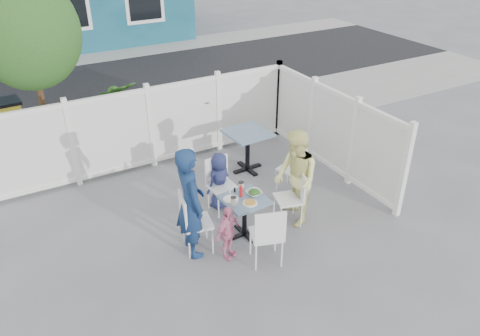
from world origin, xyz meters
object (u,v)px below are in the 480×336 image
utility_cabinet (8,133)px  man (190,203)px  main_table (244,207)px  chair_near (268,233)px  toddler (228,233)px  chair_left (191,218)px  boy (219,181)px  spare_table (248,141)px  chair_right (293,194)px  woman (296,178)px  chair_back (220,180)px

utility_cabinet → man: (1.95, -4.37, 0.25)m
main_table → chair_near: chair_near is taller
chair_near → man: 1.16m
man → toddler: size_ratio=1.98×
chair_left → boy: (0.88, 0.82, -0.05)m
utility_cabinet → main_table: 5.24m
spare_table → toddler: size_ratio=0.94×
spare_table → chair_right: size_ratio=0.88×
chair_left → woman: 1.75m
man → toddler: (0.39, -0.38, -0.42)m
chair_back → woman: (0.86, -0.91, 0.25)m
chair_left → toddler: 0.57m
utility_cabinet → boy: utility_cabinet is taller
chair_left → man: man is taller
woman → toddler: bearing=-64.9°
utility_cabinet → man: man is taller
main_table → chair_near: bearing=-94.7°
chair_left → woman: bearing=96.7°
man → boy: 1.29m
chair_back → boy: size_ratio=0.93×
utility_cabinet → chair_near: 5.86m
chair_right → toddler: (-1.31, -0.26, -0.10)m
chair_near → man: man is taller
chair_back → toddler: (-0.49, -1.19, -0.11)m
man → boy: man is taller
man → woman: 1.74m
chair_right → chair_back: (-0.82, 0.93, 0.00)m
woman → boy: woman is taller
chair_back → utility_cabinet: bearing=-54.1°
chair_left → chair_right: bearing=96.0°
spare_table → chair_left: chair_left is taller
utility_cabinet → woman: woman is taller
spare_table → woman: 1.82m
chair_right → boy: size_ratio=0.92×
woman → chair_left: bearing=-81.0°
chair_right → chair_near: size_ratio=0.95×
main_table → chair_back: chair_back is taller
main_table → chair_right: (0.84, -0.07, 0.02)m
spare_table → chair_near: size_ratio=0.84×
woman → boy: bearing=-125.2°
main_table → boy: 0.90m
chair_near → utility_cabinet: bearing=136.2°
chair_left → chair_near: chair_near is taller
boy → toddler: size_ratio=1.16×
chair_right → toddler: size_ratio=1.06×
chair_left → toddler: bearing=53.3°
chair_left → main_table: bearing=95.9°
utility_cabinet → chair_back: utility_cabinet is taller
main_table → woman: bearing=-3.7°
toddler → chair_back: bearing=44.1°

